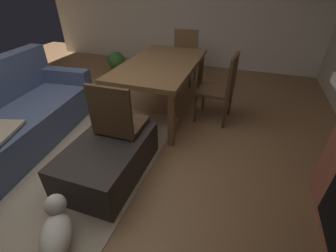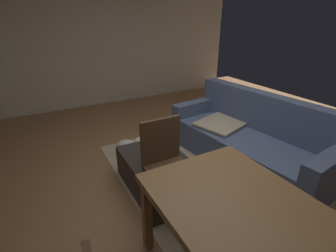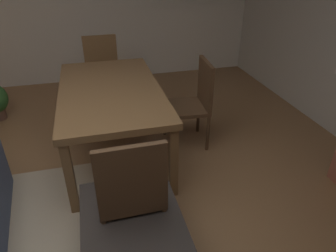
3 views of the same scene
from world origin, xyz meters
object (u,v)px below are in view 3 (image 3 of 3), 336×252
at_px(tv_remote, 131,211).
at_px(dining_chair_west, 131,189).
at_px(ottoman_coffee_table, 136,250).
at_px(dining_chair_south, 195,99).
at_px(dining_table, 111,95).
at_px(dining_chair_east, 103,68).

height_order(tv_remote, dining_chair_west, dining_chair_west).
height_order(ottoman_coffee_table, dining_chair_south, dining_chair_south).
xyz_separation_m(dining_table, dining_chair_east, (1.25, 0.00, -0.14)).
xyz_separation_m(ottoman_coffee_table, dining_chair_south, (1.46, -0.89, 0.33)).
distance_m(ottoman_coffee_table, dining_chair_east, 2.74).
xyz_separation_m(dining_chair_south, dining_chair_east, (1.26, 0.87, 0.00)).
distance_m(ottoman_coffee_table, dining_chair_south, 1.74).
distance_m(ottoman_coffee_table, dining_chair_west, 0.40).
relative_size(ottoman_coffee_table, dining_chair_south, 1.12).
bearing_deg(dining_chair_east, ottoman_coffee_table, 179.63).
height_order(dining_table, dining_chair_west, dining_chair_west).
height_order(tv_remote, dining_chair_south, dining_chair_south).
xyz_separation_m(tv_remote, dining_chair_west, (0.07, -0.02, 0.12)).
relative_size(ottoman_coffee_table, dining_chair_west, 1.12).
relative_size(dining_chair_south, dining_chair_east, 1.00).
distance_m(dining_table, dining_chair_east, 1.26).
relative_size(ottoman_coffee_table, dining_chair_east, 1.12).
height_order(dining_chair_west, dining_chair_east, same).
xyz_separation_m(tv_remote, dining_chair_east, (2.57, -0.02, 0.12)).
relative_size(ottoman_coffee_table, tv_remote, 6.51).
height_order(tv_remote, dining_chair_east, dining_chair_east).
xyz_separation_m(dining_table, dining_chair_south, (-0.01, -0.87, -0.14)).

